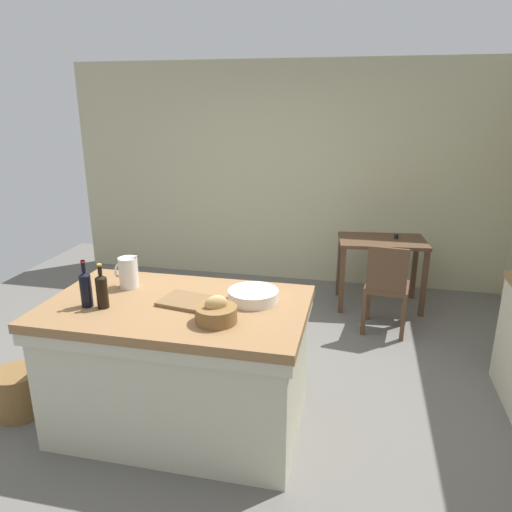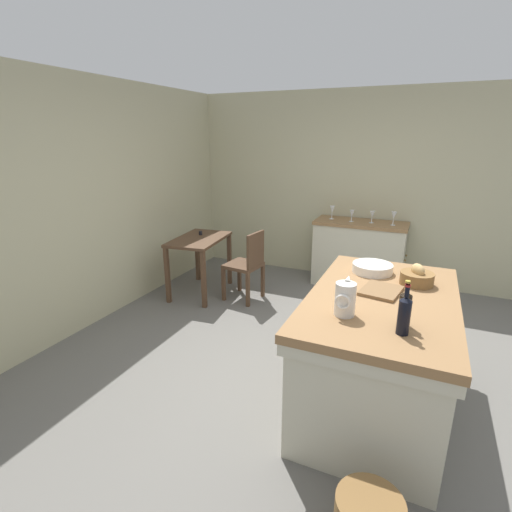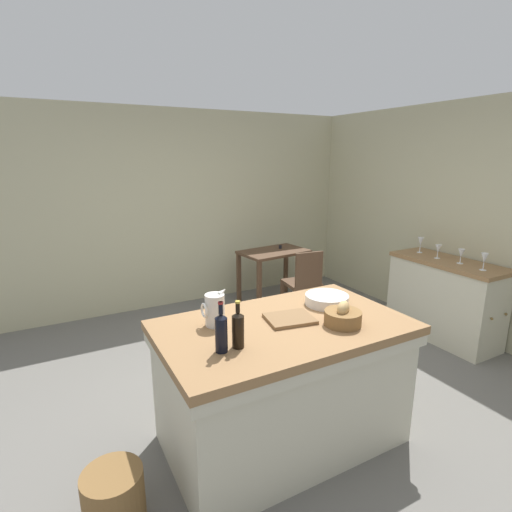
{
  "view_description": "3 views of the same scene",
  "coord_description": "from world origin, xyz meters",
  "px_view_note": "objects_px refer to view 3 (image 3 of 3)",
  "views": [
    {
      "loc": [
        0.89,
        -3.14,
        2.14
      ],
      "look_at": [
        0.09,
        0.46,
        0.95
      ],
      "focal_mm": 33.69,
      "sensor_mm": 36.0,
      "label": 1
    },
    {
      "loc": [
        -2.9,
        -0.69,
        2.0
      ],
      "look_at": [
        0.05,
        0.63,
        0.99
      ],
      "focal_mm": 26.95,
      "sensor_mm": 36.0,
      "label": 2
    },
    {
      "loc": [
        -1.55,
        -2.55,
        2.0
      ],
      "look_at": [
        0.15,
        0.59,
        1.09
      ],
      "focal_mm": 27.57,
      "sensor_mm": 36.0,
      "label": 3
    }
  ],
  "objects_px": {
    "wine_glass_left": "(461,254)",
    "wicker_hamper": "(114,498)",
    "writing_desk": "(274,259)",
    "wooden_chair": "(304,282)",
    "island_table": "(283,379)",
    "wine_glass_far_left": "(484,258)",
    "cutting_board": "(290,319)",
    "wine_glass_right": "(421,242)",
    "wine_bottle_dark": "(238,329)",
    "wine_bottle_amber": "(221,332)",
    "wash_bowl": "(327,300)",
    "side_cabinet": "(444,299)",
    "pitcher": "(215,310)",
    "wine_glass_middle": "(438,249)",
    "bread_basket": "(343,317)"
  },
  "relations": [
    {
      "from": "wine_glass_left",
      "to": "wicker_hamper",
      "type": "xyz_separation_m",
      "value": [
        -3.65,
        -0.56,
        -0.84
      ]
    },
    {
      "from": "writing_desk",
      "to": "wooden_chair",
      "type": "distance_m",
      "value": 0.68
    },
    {
      "from": "writing_desk",
      "to": "wicker_hamper",
      "type": "xyz_separation_m",
      "value": [
        -2.54,
        -2.54,
        -0.46
      ]
    },
    {
      "from": "island_table",
      "to": "wine_glass_far_left",
      "type": "relative_size",
      "value": 9.55
    },
    {
      "from": "cutting_board",
      "to": "wooden_chair",
      "type": "bearing_deg",
      "value": 52.04
    },
    {
      "from": "wine_glass_far_left",
      "to": "wine_glass_right",
      "type": "xyz_separation_m",
      "value": [
        0.06,
        0.81,
        0.01
      ]
    },
    {
      "from": "wine_bottle_dark",
      "to": "wine_glass_right",
      "type": "xyz_separation_m",
      "value": [
        2.92,
        1.13,
        0.0
      ]
    },
    {
      "from": "wine_bottle_amber",
      "to": "wine_glass_right",
      "type": "distance_m",
      "value": 3.23
    },
    {
      "from": "wash_bowl",
      "to": "cutting_board",
      "type": "height_order",
      "value": "wash_bowl"
    },
    {
      "from": "writing_desk",
      "to": "wooden_chair",
      "type": "bearing_deg",
      "value": -86.44
    },
    {
      "from": "island_table",
      "to": "side_cabinet",
      "type": "distance_m",
      "value": 2.55
    },
    {
      "from": "island_table",
      "to": "writing_desk",
      "type": "height_order",
      "value": "island_table"
    },
    {
      "from": "side_cabinet",
      "to": "wooden_chair",
      "type": "distance_m",
      "value": 1.6
    },
    {
      "from": "pitcher",
      "to": "wine_glass_middle",
      "type": "bearing_deg",
      "value": 9.82
    },
    {
      "from": "writing_desk",
      "to": "side_cabinet",
      "type": "bearing_deg",
      "value": -58.67
    },
    {
      "from": "wine_glass_left",
      "to": "wine_glass_right",
      "type": "distance_m",
      "value": 0.54
    },
    {
      "from": "wash_bowl",
      "to": "cutting_board",
      "type": "distance_m",
      "value": 0.43
    },
    {
      "from": "wooden_chair",
      "to": "pitcher",
      "type": "relative_size",
      "value": 3.45
    },
    {
      "from": "wine_glass_right",
      "to": "wicker_hamper",
      "type": "bearing_deg",
      "value": -163.35
    },
    {
      "from": "wicker_hamper",
      "to": "cutting_board",
      "type": "bearing_deg",
      "value": 7.13
    },
    {
      "from": "cutting_board",
      "to": "wicker_hamper",
      "type": "distance_m",
      "value": 1.46
    },
    {
      "from": "wine_glass_left",
      "to": "wine_glass_middle",
      "type": "height_order",
      "value": "wine_glass_left"
    },
    {
      "from": "side_cabinet",
      "to": "bread_basket",
      "type": "bearing_deg",
      "value": -160.31
    },
    {
      "from": "island_table",
      "to": "wine_bottle_amber",
      "type": "distance_m",
      "value": 0.77
    },
    {
      "from": "side_cabinet",
      "to": "cutting_board",
      "type": "relative_size",
      "value": 3.9
    },
    {
      "from": "bread_basket",
      "to": "cutting_board",
      "type": "bearing_deg",
      "value": 139.95
    },
    {
      "from": "bread_basket",
      "to": "wine_glass_middle",
      "type": "relative_size",
      "value": 1.6
    },
    {
      "from": "writing_desk",
      "to": "wicker_hamper",
      "type": "relative_size",
      "value": 2.85
    },
    {
      "from": "wine_glass_far_left",
      "to": "wicker_hamper",
      "type": "xyz_separation_m",
      "value": [
        -3.61,
        -0.29,
        -0.86
      ]
    },
    {
      "from": "wine_bottle_amber",
      "to": "wine_glass_right",
      "type": "bearing_deg",
      "value": 20.5
    },
    {
      "from": "wine_glass_far_left",
      "to": "wine_glass_right",
      "type": "bearing_deg",
      "value": 85.59
    },
    {
      "from": "wine_glass_far_left",
      "to": "wicker_hamper",
      "type": "distance_m",
      "value": 3.73
    },
    {
      "from": "writing_desk",
      "to": "wash_bowl",
      "type": "distance_m",
      "value": 2.45
    },
    {
      "from": "writing_desk",
      "to": "wine_glass_far_left",
      "type": "height_order",
      "value": "wine_glass_far_left"
    },
    {
      "from": "bread_basket",
      "to": "writing_desk",
      "type": "bearing_deg",
      "value": 68.45
    },
    {
      "from": "cutting_board",
      "to": "side_cabinet",
      "type": "bearing_deg",
      "value": 12.63
    },
    {
      "from": "cutting_board",
      "to": "wicker_hamper",
      "type": "height_order",
      "value": "cutting_board"
    },
    {
      "from": "writing_desk",
      "to": "wicker_hamper",
      "type": "distance_m",
      "value": 3.62
    },
    {
      "from": "side_cabinet",
      "to": "wine_glass_left",
      "type": "distance_m",
      "value": 0.57
    },
    {
      "from": "wine_glass_middle",
      "to": "wine_bottle_dark",
      "type": "bearing_deg",
      "value": -163.5
    },
    {
      "from": "wine_glass_middle",
      "to": "cutting_board",
      "type": "bearing_deg",
      "value": -164.39
    },
    {
      "from": "cutting_board",
      "to": "wine_glass_left",
      "type": "distance_m",
      "value": 2.44
    },
    {
      "from": "pitcher",
      "to": "cutting_board",
      "type": "relative_size",
      "value": 0.82
    },
    {
      "from": "island_table",
      "to": "pitcher",
      "type": "xyz_separation_m",
      "value": [
        -0.42,
        0.19,
        0.53
      ]
    },
    {
      "from": "bread_basket",
      "to": "wine_bottle_amber",
      "type": "height_order",
      "value": "wine_bottle_amber"
    },
    {
      "from": "side_cabinet",
      "to": "wine_glass_right",
      "type": "bearing_deg",
      "value": 87.63
    },
    {
      "from": "wine_glass_right",
      "to": "wine_glass_middle",
      "type": "bearing_deg",
      "value": -100.84
    },
    {
      "from": "side_cabinet",
      "to": "wine_bottle_dark",
      "type": "distance_m",
      "value": 3.04
    },
    {
      "from": "writing_desk",
      "to": "cutting_board",
      "type": "height_order",
      "value": "cutting_board"
    },
    {
      "from": "wicker_hamper",
      "to": "island_table",
      "type": "bearing_deg",
      "value": 6.45
    }
  ]
}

